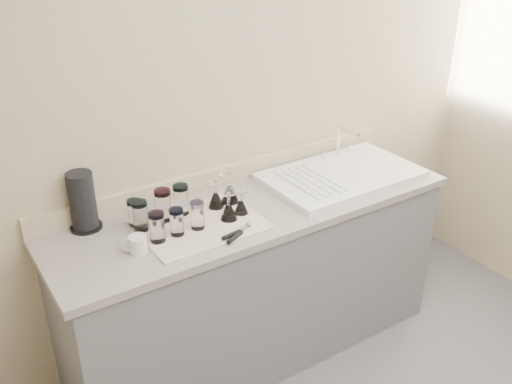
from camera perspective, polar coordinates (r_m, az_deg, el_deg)
room_envelope at (r=1.72m, az=22.24°, el=2.14°), size 3.54×3.50×2.52m
counter_unit at (r=3.03m, az=-0.08°, el=-8.80°), size 2.06×0.62×0.90m
sink_unit at (r=3.09m, az=8.52°, el=1.71°), size 0.82×0.50×0.22m
dish_towel at (r=2.63m, az=-5.60°, el=-3.27°), size 0.55×0.42×0.01m
tumbler_teal at (r=2.59m, az=-11.50°, el=-2.32°), size 0.07×0.07×0.14m
tumbler_cyan at (r=2.64m, az=-9.26°, el=-1.31°), size 0.08×0.08×0.15m
tumbler_purple at (r=2.69m, az=-7.51°, el=-0.74°), size 0.07×0.07×0.15m
tumbler_magenta at (r=2.49m, az=-9.86°, el=-3.45°), size 0.07×0.07×0.14m
tumbler_blue at (r=2.53m, az=-7.93°, el=-2.96°), size 0.06×0.06×0.13m
tumbler_lavender at (r=2.56m, az=-5.89°, el=-2.31°), size 0.07×0.07×0.13m
tumbler_extra at (r=2.63m, az=-12.05°, el=-2.02°), size 0.06×0.06×0.13m
goblet_back_left at (r=2.74m, az=-4.05°, el=-0.61°), size 0.08×0.08×0.14m
goblet_back_right at (r=2.78m, az=-2.63°, el=0.01°), size 0.09×0.09×0.16m
goblet_front_left at (r=2.63m, az=-2.74°, el=-1.77°), size 0.08×0.08×0.14m
goblet_front_right at (r=2.68m, az=-1.50°, el=-1.32°), size 0.07×0.07×0.12m
can_opener at (r=2.52m, az=-1.83°, el=-4.14°), size 0.16×0.09×0.02m
white_mug at (r=2.45m, az=-11.79°, el=-5.17°), size 0.12×0.10×0.08m
paper_towel_roll at (r=2.65m, az=-16.95°, el=-0.95°), size 0.15×0.15×0.27m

